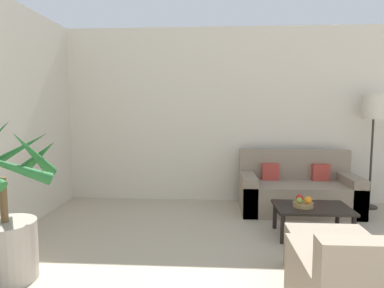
{
  "coord_description": "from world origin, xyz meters",
  "views": [
    {
      "loc": [
        -1.3,
        0.68,
        1.47
      ],
      "look_at": [
        -1.58,
        5.1,
        1.0
      ],
      "focal_mm": 32.0,
      "sensor_mm": 36.0,
      "label": 1
    }
  ],
  "objects_px": {
    "coffee_table": "(312,210)",
    "sofa_loveseat": "(297,191)",
    "fruit_bowl": "(303,205)",
    "floor_lamp": "(374,113)",
    "orange_fruit": "(308,200)",
    "ottoman": "(328,254)",
    "apple_green": "(299,200)",
    "apple_red": "(300,198)",
    "potted_palm": "(5,225)"
  },
  "relations": [
    {
      "from": "potted_palm",
      "to": "apple_red",
      "type": "xyz_separation_m",
      "value": [
        2.74,
        1.19,
        -0.04
      ]
    },
    {
      "from": "apple_green",
      "to": "ottoman",
      "type": "height_order",
      "value": "apple_green"
    },
    {
      "from": "potted_palm",
      "to": "sofa_loveseat",
      "type": "height_order",
      "value": "potted_palm"
    },
    {
      "from": "apple_red",
      "to": "ottoman",
      "type": "height_order",
      "value": "apple_red"
    },
    {
      "from": "fruit_bowl",
      "to": "orange_fruit",
      "type": "relative_size",
      "value": 2.71
    },
    {
      "from": "fruit_bowl",
      "to": "floor_lamp",
      "type": "bearing_deg",
      "value": 43.84
    },
    {
      "from": "potted_palm",
      "to": "fruit_bowl",
      "type": "relative_size",
      "value": 6.23
    },
    {
      "from": "sofa_loveseat",
      "to": "apple_red",
      "type": "relative_size",
      "value": 19.8
    },
    {
      "from": "fruit_bowl",
      "to": "potted_palm",
      "type": "bearing_deg",
      "value": -157.43
    },
    {
      "from": "floor_lamp",
      "to": "ottoman",
      "type": "xyz_separation_m",
      "value": [
        -1.29,
        -2.14,
        -1.19
      ]
    },
    {
      "from": "potted_palm",
      "to": "orange_fruit",
      "type": "xyz_separation_m",
      "value": [
        2.82,
        1.11,
        -0.04
      ]
    },
    {
      "from": "apple_green",
      "to": "floor_lamp",
      "type": "bearing_deg",
      "value": 43.58
    },
    {
      "from": "potted_palm",
      "to": "ottoman",
      "type": "relative_size",
      "value": 2.07
    },
    {
      "from": "sofa_loveseat",
      "to": "fruit_bowl",
      "type": "relative_size",
      "value": 7.14
    },
    {
      "from": "orange_fruit",
      "to": "ottoman",
      "type": "xyz_separation_m",
      "value": [
        -0.05,
        -0.87,
        -0.25
      ]
    },
    {
      "from": "floor_lamp",
      "to": "orange_fruit",
      "type": "relative_size",
      "value": 19.83
    },
    {
      "from": "floor_lamp",
      "to": "orange_fruit",
      "type": "xyz_separation_m",
      "value": [
        -1.23,
        -1.27,
        -0.95
      ]
    },
    {
      "from": "apple_red",
      "to": "ottoman",
      "type": "distance_m",
      "value": 0.99
    },
    {
      "from": "floor_lamp",
      "to": "apple_red",
      "type": "distance_m",
      "value": 2.0
    },
    {
      "from": "potted_palm",
      "to": "floor_lamp",
      "type": "xyz_separation_m",
      "value": [
        4.05,
        2.38,
        0.91
      ]
    },
    {
      "from": "ottoman",
      "to": "coffee_table",
      "type": "bearing_deg",
      "value": 82.79
    },
    {
      "from": "potted_palm",
      "to": "apple_red",
      "type": "distance_m",
      "value": 2.99
    },
    {
      "from": "floor_lamp",
      "to": "fruit_bowl",
      "type": "xyz_separation_m",
      "value": [
        -1.28,
        -1.23,
        -1.01
      ]
    },
    {
      "from": "potted_palm",
      "to": "floor_lamp",
      "type": "bearing_deg",
      "value": 30.42
    },
    {
      "from": "apple_red",
      "to": "apple_green",
      "type": "xyz_separation_m",
      "value": [
        -0.02,
        -0.08,
        -0.01
      ]
    },
    {
      "from": "apple_red",
      "to": "apple_green",
      "type": "distance_m",
      "value": 0.08
    },
    {
      "from": "apple_red",
      "to": "fruit_bowl",
      "type": "bearing_deg",
      "value": -51.62
    },
    {
      "from": "sofa_loveseat",
      "to": "apple_red",
      "type": "distance_m",
      "value": 1.01
    },
    {
      "from": "apple_green",
      "to": "orange_fruit",
      "type": "distance_m",
      "value": 0.09
    },
    {
      "from": "fruit_bowl",
      "to": "orange_fruit",
      "type": "distance_m",
      "value": 0.09
    },
    {
      "from": "fruit_bowl",
      "to": "apple_green",
      "type": "xyz_separation_m",
      "value": [
        -0.05,
        -0.04,
        0.06
      ]
    },
    {
      "from": "fruit_bowl",
      "to": "apple_green",
      "type": "distance_m",
      "value": 0.09
    },
    {
      "from": "floor_lamp",
      "to": "potted_palm",
      "type": "bearing_deg",
      "value": -149.58
    },
    {
      "from": "potted_palm",
      "to": "orange_fruit",
      "type": "bearing_deg",
      "value": 21.47
    },
    {
      "from": "apple_red",
      "to": "floor_lamp",
      "type": "bearing_deg",
      "value": 42.19
    },
    {
      "from": "sofa_loveseat",
      "to": "fruit_bowl",
      "type": "distance_m",
      "value": 1.03
    },
    {
      "from": "fruit_bowl",
      "to": "ottoman",
      "type": "height_order",
      "value": "fruit_bowl"
    },
    {
      "from": "floor_lamp",
      "to": "orange_fruit",
      "type": "bearing_deg",
      "value": -134.17
    },
    {
      "from": "fruit_bowl",
      "to": "apple_red",
      "type": "relative_size",
      "value": 2.77
    },
    {
      "from": "floor_lamp",
      "to": "coffee_table",
      "type": "distance_m",
      "value": 2.0
    },
    {
      "from": "sofa_loveseat",
      "to": "ottoman",
      "type": "relative_size",
      "value": 2.37
    },
    {
      "from": "apple_red",
      "to": "potted_palm",
      "type": "bearing_deg",
      "value": -156.49
    },
    {
      "from": "coffee_table",
      "to": "apple_red",
      "type": "height_order",
      "value": "apple_red"
    },
    {
      "from": "apple_red",
      "to": "ottoman",
      "type": "bearing_deg",
      "value": -88.68
    },
    {
      "from": "floor_lamp",
      "to": "fruit_bowl",
      "type": "bearing_deg",
      "value": -136.16
    },
    {
      "from": "fruit_bowl",
      "to": "apple_green",
      "type": "bearing_deg",
      "value": -143.36
    },
    {
      "from": "orange_fruit",
      "to": "apple_red",
      "type": "bearing_deg",
      "value": 130.61
    },
    {
      "from": "potted_palm",
      "to": "ottoman",
      "type": "bearing_deg",
      "value": 4.87
    },
    {
      "from": "coffee_table",
      "to": "sofa_loveseat",
      "type": "bearing_deg",
      "value": 85.92
    },
    {
      "from": "sofa_loveseat",
      "to": "orange_fruit",
      "type": "bearing_deg",
      "value": -97.46
    }
  ]
}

